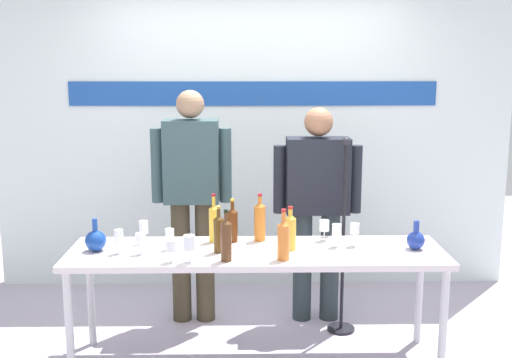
# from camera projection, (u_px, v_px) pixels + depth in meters

# --- Properties ---
(back_wall) EXTENTS (4.38, 0.11, 3.00)m
(back_wall) POSITION_uv_depth(u_px,v_px,m) (253.00, 113.00, 5.31)
(back_wall) COLOR white
(back_wall) RESTS_ON ground
(display_table) EXTENTS (2.38, 0.63, 0.76)m
(display_table) POSITION_uv_depth(u_px,v_px,m) (256.00, 259.00, 3.98)
(display_table) COLOR silver
(display_table) RESTS_ON ground
(decanter_blue_left) EXTENTS (0.13, 0.13, 0.21)m
(decanter_blue_left) POSITION_uv_depth(u_px,v_px,m) (96.00, 240.00, 3.94)
(decanter_blue_left) COLOR #163C95
(decanter_blue_left) RESTS_ON display_table
(decanter_blue_right) EXTENTS (0.12, 0.12, 0.19)m
(decanter_blue_right) POSITION_uv_depth(u_px,v_px,m) (416.00, 240.00, 3.98)
(decanter_blue_right) COLOR navy
(decanter_blue_right) RESTS_ON display_table
(presenter_left) EXTENTS (0.59, 0.22, 1.73)m
(presenter_left) POSITION_uv_depth(u_px,v_px,m) (192.00, 192.00, 4.59)
(presenter_left) COLOR #3F3726
(presenter_left) RESTS_ON ground
(presenter_right) EXTENTS (0.65, 0.22, 1.61)m
(presenter_right) POSITION_uv_depth(u_px,v_px,m) (317.00, 200.00, 4.62)
(presenter_right) COLOR #2A3538
(presenter_right) RESTS_ON ground
(wine_bottle_0) EXTENTS (0.08, 0.08, 0.28)m
(wine_bottle_0) POSITION_uv_depth(u_px,v_px,m) (290.00, 231.00, 3.95)
(wine_bottle_0) COLOR gold
(wine_bottle_0) RESTS_ON display_table
(wine_bottle_1) EXTENTS (0.07, 0.07, 0.32)m
(wine_bottle_1) POSITION_uv_depth(u_px,v_px,m) (226.00, 239.00, 3.73)
(wine_bottle_1) COLOR #4F2E18
(wine_bottle_1) RESTS_ON display_table
(wine_bottle_2) EXTENTS (0.07, 0.07, 0.31)m
(wine_bottle_2) POSITION_uv_depth(u_px,v_px,m) (283.00, 239.00, 3.75)
(wine_bottle_2) COLOR orange
(wine_bottle_2) RESTS_ON display_table
(wine_bottle_3) EXTENTS (0.07, 0.07, 0.29)m
(wine_bottle_3) POSITION_uv_depth(u_px,v_px,m) (232.00, 224.00, 4.13)
(wine_bottle_3) COLOR #55270C
(wine_bottle_3) RESTS_ON display_table
(wine_bottle_4) EXTENTS (0.07, 0.07, 0.32)m
(wine_bottle_4) POSITION_uv_depth(u_px,v_px,m) (214.00, 222.00, 4.13)
(wine_bottle_4) COLOR gold
(wine_bottle_4) RESTS_ON display_table
(wine_bottle_5) EXTENTS (0.08, 0.08, 0.32)m
(wine_bottle_5) POSITION_uv_depth(u_px,v_px,m) (260.00, 220.00, 4.15)
(wine_bottle_5) COLOR orange
(wine_bottle_5) RESTS_ON display_table
(wine_bottle_6) EXTENTS (0.06, 0.06, 0.30)m
(wine_bottle_6) POSITION_uv_depth(u_px,v_px,m) (219.00, 233.00, 3.90)
(wine_bottle_6) COLOR #4D3210
(wine_bottle_6) RESTS_ON display_table
(wine_glass_left_0) EXTENTS (0.07, 0.07, 0.17)m
(wine_glass_left_0) POSITION_uv_depth(u_px,v_px,m) (189.00, 243.00, 3.70)
(wine_glass_left_0) COLOR white
(wine_glass_left_0) RESTS_ON display_table
(wine_glass_left_1) EXTENTS (0.06, 0.06, 0.15)m
(wine_glass_left_1) POSITION_uv_depth(u_px,v_px,m) (144.00, 228.00, 4.09)
(wine_glass_left_1) COLOR white
(wine_glass_left_1) RESTS_ON display_table
(wine_glass_left_2) EXTENTS (0.06, 0.06, 0.14)m
(wine_glass_left_2) POSITION_uv_depth(u_px,v_px,m) (171.00, 247.00, 3.71)
(wine_glass_left_2) COLOR white
(wine_glass_left_2) RESTS_ON display_table
(wine_glass_left_3) EXTENTS (0.06, 0.06, 0.14)m
(wine_glass_left_3) POSITION_uv_depth(u_px,v_px,m) (170.00, 235.00, 3.96)
(wine_glass_left_3) COLOR white
(wine_glass_left_3) RESTS_ON display_table
(wine_glass_left_4) EXTENTS (0.07, 0.07, 0.13)m
(wine_glass_left_4) POSITION_uv_depth(u_px,v_px,m) (140.00, 239.00, 3.86)
(wine_glass_left_4) COLOR white
(wine_glass_left_4) RESTS_ON display_table
(wine_glass_left_5) EXTENTS (0.06, 0.06, 0.15)m
(wine_glass_left_5) POSITION_uv_depth(u_px,v_px,m) (119.00, 237.00, 3.88)
(wine_glass_left_5) COLOR white
(wine_glass_left_5) RESTS_ON display_table
(wine_glass_right_0) EXTENTS (0.06, 0.06, 0.15)m
(wine_glass_right_0) POSITION_uv_depth(u_px,v_px,m) (355.00, 229.00, 4.03)
(wine_glass_right_0) COLOR white
(wine_glass_right_0) RESTS_ON display_table
(wine_glass_right_1) EXTENTS (0.06, 0.06, 0.15)m
(wine_glass_right_1) POSITION_uv_depth(u_px,v_px,m) (337.00, 231.00, 4.02)
(wine_glass_right_1) COLOR white
(wine_glass_right_1) RESTS_ON display_table
(wine_glass_right_2) EXTENTS (0.07, 0.07, 0.14)m
(wine_glass_right_2) POSITION_uv_depth(u_px,v_px,m) (324.00, 226.00, 4.15)
(wine_glass_right_2) COLOR white
(wine_glass_right_2) RESTS_ON display_table
(microphone_stand) EXTENTS (0.20, 0.20, 1.42)m
(microphone_stand) POSITION_uv_depth(u_px,v_px,m) (342.00, 269.00, 4.49)
(microphone_stand) COLOR black
(microphone_stand) RESTS_ON ground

